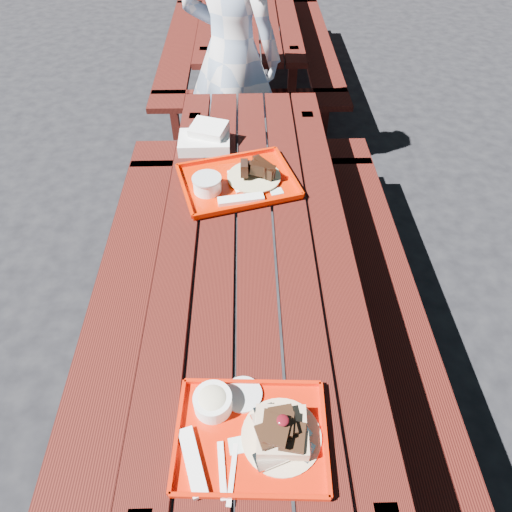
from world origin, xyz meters
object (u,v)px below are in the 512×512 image
picnic_table_near (255,273)px  person (232,55)px  far_tray (236,181)px  picnic_table_far (248,25)px  near_tray (251,426)px

picnic_table_near → person: (-0.11, 1.50, 0.28)m
far_tray → person: 1.15m
picnic_table_near → picnic_table_far: bearing=90.0°
picnic_table_far → near_tray: near_tray is taller
picnic_table_near → far_tray: size_ratio=4.24×
picnic_table_far → person: size_ratio=1.42×
picnic_table_near → picnic_table_far: 2.80m
picnic_table_far → far_tray: far_tray is taller
picnic_table_far → far_tray: bearing=-91.7°
picnic_table_near → person: size_ratio=1.42×
picnic_table_far → near_tray: (-0.03, -3.54, 0.22)m
far_tray → picnic_table_far: bearing=88.3°
picnic_table_far → person: (-0.11, -1.30, 0.28)m
picnic_table_near → near_tray: size_ratio=5.73×
picnic_table_near → picnic_table_far: same height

